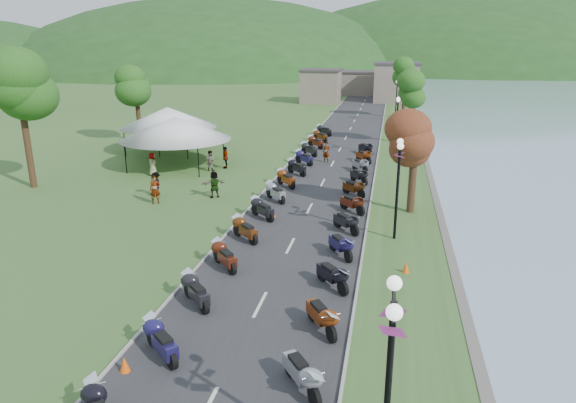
# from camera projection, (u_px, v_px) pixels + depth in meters

# --- Properties ---
(road) EXTENTS (7.00, 120.00, 0.02)m
(road) POSITION_uv_depth(u_px,v_px,m) (340.00, 149.00, 47.63)
(road) COLOR #313134
(road) RESTS_ON ground
(hills_backdrop) EXTENTS (360.00, 120.00, 76.00)m
(hills_backdrop) POSITION_uv_depth(u_px,v_px,m) (382.00, 67.00, 197.34)
(hills_backdrop) COLOR #285621
(hills_backdrop) RESTS_ON ground
(far_building) EXTENTS (18.00, 16.00, 5.00)m
(far_building) POSITION_uv_depth(u_px,v_px,m) (355.00, 84.00, 89.36)
(far_building) COLOR gray
(far_building) RESTS_ON ground
(moto_row_left) EXTENTS (2.60, 53.35, 1.10)m
(moto_row_left) POSITION_uv_depth(u_px,v_px,m) (270.00, 201.00, 30.49)
(moto_row_left) COLOR #331411
(moto_row_left) RESTS_ON ground
(moto_row_right) EXTENTS (2.60, 35.34, 1.10)m
(moto_row_right) POSITION_uv_depth(u_px,v_px,m) (351.00, 203.00, 30.01)
(moto_row_right) COLOR #331411
(moto_row_right) RESTS_ON ground
(streetlamp_near) EXTENTS (1.40, 1.40, 5.00)m
(streetlamp_near) POSITION_uv_depth(u_px,v_px,m) (387.00, 401.00, 10.61)
(streetlamp_near) COLOR black
(streetlamp_near) RESTS_ON ground
(vendor_tent_main) EXTENTS (5.81, 5.81, 4.00)m
(vendor_tent_main) POSITION_uv_depth(u_px,v_px,m) (176.00, 142.00, 40.61)
(vendor_tent_main) COLOR white
(vendor_tent_main) RESTS_ON ground
(vendor_tent_side) EXTENTS (5.72, 5.72, 4.00)m
(vendor_tent_side) POSITION_uv_depth(u_px,v_px,m) (169.00, 129.00, 46.23)
(vendor_tent_side) COLOR white
(vendor_tent_side) RESTS_ON ground
(tree_park_left) EXTENTS (3.96, 3.96, 11.01)m
(tree_park_left) POSITION_uv_depth(u_px,v_px,m) (22.00, 106.00, 33.74)
(tree_park_left) COLOR #2F6B1F
(tree_park_left) RESTS_ON ground
(tree_lakeside) EXTENTS (2.50, 2.50, 6.95)m
(tree_lakeside) POSITION_uv_depth(u_px,v_px,m) (414.00, 154.00, 29.15)
(tree_lakeside) COLOR #2F6B1F
(tree_lakeside) RESTS_ON ground
(pedestrian_a) EXTENTS (0.81, 0.75, 1.79)m
(pedestrian_a) POSITION_uv_depth(u_px,v_px,m) (156.00, 203.00, 31.78)
(pedestrian_a) COLOR slate
(pedestrian_a) RESTS_ON ground
(pedestrian_b) EXTENTS (0.82, 0.53, 1.59)m
(pedestrian_b) POSITION_uv_depth(u_px,v_px,m) (210.00, 171.00, 39.84)
(pedestrian_b) COLOR slate
(pedestrian_b) RESTS_ON ground
(pedestrian_c) EXTENTS (0.86, 1.12, 1.61)m
(pedestrian_c) POSITION_uv_depth(u_px,v_px,m) (157.00, 196.00, 33.25)
(pedestrian_c) COLOR slate
(pedestrian_c) RESTS_ON ground
(traffic_cone_near) EXTENTS (0.33, 0.33, 0.51)m
(traffic_cone_near) POSITION_uv_depth(u_px,v_px,m) (125.00, 364.00, 15.53)
(traffic_cone_near) COLOR #F2590C
(traffic_cone_near) RESTS_ON ground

